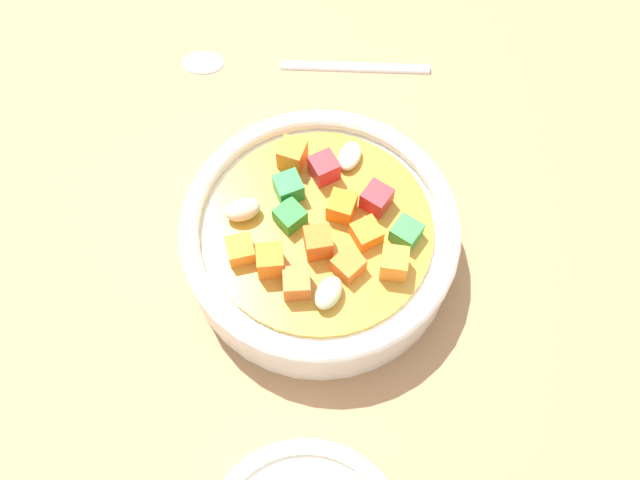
# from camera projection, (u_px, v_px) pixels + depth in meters

# --- Properties ---
(ground_plane) EXTENTS (1.40, 1.40, 0.02)m
(ground_plane) POSITION_uv_depth(u_px,v_px,m) (320.00, 259.00, 0.54)
(ground_plane) COLOR #9E754F
(soup_bowl_main) EXTENTS (0.18, 0.18, 0.06)m
(soup_bowl_main) POSITION_uv_depth(u_px,v_px,m) (320.00, 237.00, 0.50)
(soup_bowl_main) COLOR white
(soup_bowl_main) RESTS_ON ground_plane
(spoon) EXTENTS (0.18, 0.11, 0.01)m
(spoon) POSITION_uv_depth(u_px,v_px,m) (288.00, 62.00, 0.59)
(spoon) COLOR silver
(spoon) RESTS_ON ground_plane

